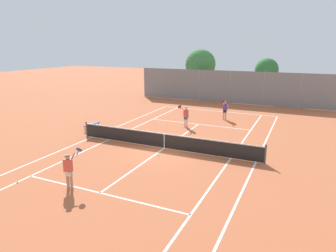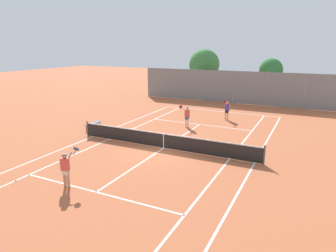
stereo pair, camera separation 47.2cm
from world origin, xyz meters
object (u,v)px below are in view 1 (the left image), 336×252
at_px(loose_tennis_ball_2, 17,182).
at_px(player_far_right, 225,109).
at_px(tennis_net, 164,140).
at_px(courtside_bench, 92,124).
at_px(player_far_left, 186,115).
at_px(player_near_side, 69,169).
at_px(loose_tennis_ball_3, 134,132).
at_px(tree_behind_right, 267,70).
at_px(tree_behind_left, 200,65).
at_px(loose_tennis_ball_0, 159,156).
at_px(loose_tennis_ball_1, 156,124).

bearing_deg(loose_tennis_ball_2, player_far_right, 70.91).
bearing_deg(tennis_net, courtside_bench, 167.23).
bearing_deg(player_far_right, player_far_left, -119.77).
relative_size(tennis_net, player_near_side, 6.76).
height_order(player_far_right, loose_tennis_ball_3, player_far_right).
bearing_deg(loose_tennis_ball_2, tennis_net, 60.48).
xyz_separation_m(player_far_right, loose_tennis_ball_2, (-5.56, -16.05, -0.89)).
relative_size(loose_tennis_ball_3, tree_behind_right, 0.01).
relative_size(player_far_right, tree_behind_left, 0.31).
distance_m(tennis_net, tree_behind_left, 20.24).
relative_size(loose_tennis_ball_0, loose_tennis_ball_3, 1.00).
height_order(courtside_bench, tree_behind_right, tree_behind_right).
xyz_separation_m(loose_tennis_ball_1, loose_tennis_ball_3, (-0.39, -2.74, 0.00)).
bearing_deg(courtside_bench, player_near_side, -56.95).
distance_m(loose_tennis_ball_3, courtside_bench, 3.33).
distance_m(loose_tennis_ball_3, tree_behind_left, 17.75).
relative_size(player_near_side, loose_tennis_ball_2, 26.88).
relative_size(tennis_net, courtside_bench, 8.00).
distance_m(loose_tennis_ball_0, courtside_bench, 7.63).
distance_m(loose_tennis_ball_1, tree_behind_left, 15.11).
bearing_deg(player_far_right, tree_behind_left, 119.13).
bearing_deg(loose_tennis_ball_0, tree_behind_left, 102.78).
height_order(player_far_left, tree_behind_right, tree_behind_right).
distance_m(player_near_side, courtside_bench, 9.70).
xyz_separation_m(tennis_net, tree_behind_right, (3.26, 20.32, 2.88)).
distance_m(player_far_left, loose_tennis_ball_1, 2.65).
relative_size(player_far_right, tree_behind_right, 0.37).
bearing_deg(courtside_bench, tennis_net, -12.77).
height_order(loose_tennis_ball_1, tree_behind_right, tree_behind_right).
relative_size(player_far_left, loose_tennis_ball_2, 26.88).
bearing_deg(loose_tennis_ball_1, tree_behind_left, 95.20).
relative_size(player_far_right, courtside_bench, 1.18).
bearing_deg(tennis_net, player_far_right, 80.48).
bearing_deg(player_near_side, tree_behind_left, 96.49).
bearing_deg(loose_tennis_ball_2, loose_tennis_ball_0, 53.06).
height_order(tennis_net, player_far_left, player_far_left).
distance_m(player_far_left, courtside_bench, 7.15).
bearing_deg(loose_tennis_ball_1, player_far_left, 6.39).
xyz_separation_m(player_near_side, loose_tennis_ball_1, (-1.64, 11.49, -0.89)).
height_order(player_near_side, tree_behind_left, tree_behind_left).
distance_m(courtside_bench, tree_behind_left, 18.41).
height_order(loose_tennis_ball_1, loose_tennis_ball_3, same).
distance_m(loose_tennis_ball_2, tree_behind_left, 26.93).
height_order(player_far_left, tree_behind_left, tree_behind_left).
bearing_deg(courtside_bench, loose_tennis_ball_1, 42.76).
xyz_separation_m(loose_tennis_ball_0, loose_tennis_ball_2, (-4.37, -5.82, 0.00)).
relative_size(loose_tennis_ball_2, tree_behind_left, 0.01).
height_order(player_far_right, loose_tennis_ball_1, player_far_right).
distance_m(player_far_right, loose_tennis_ball_2, 17.01).
distance_m(player_far_right, loose_tennis_ball_0, 10.34).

